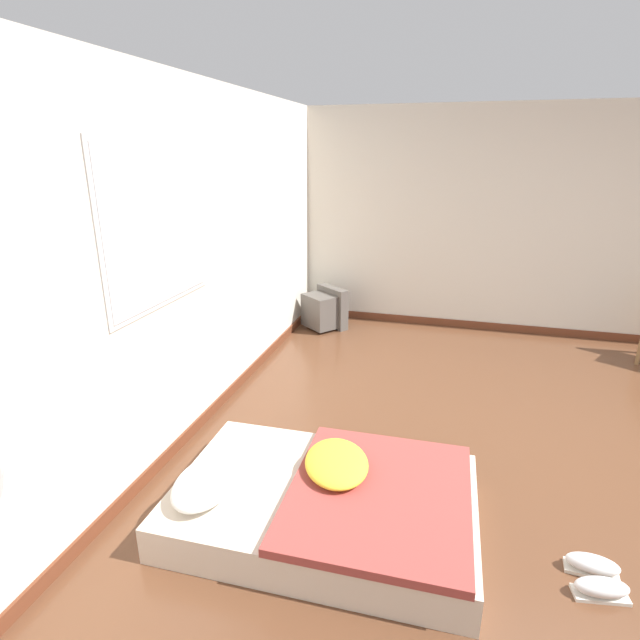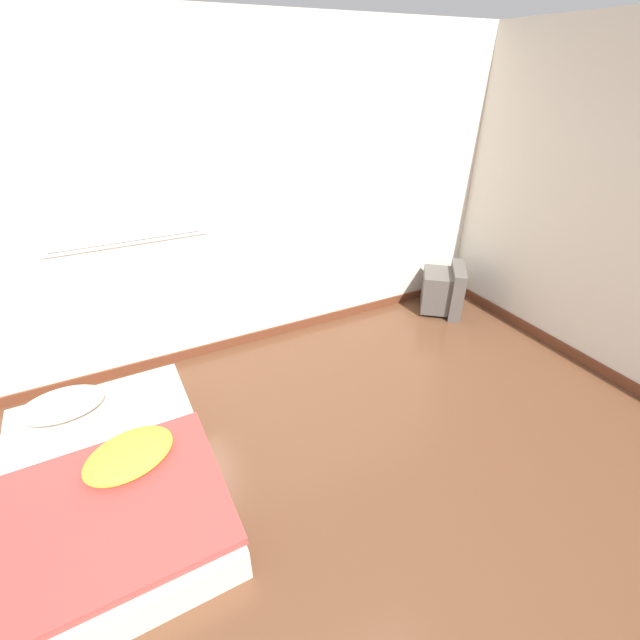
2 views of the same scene
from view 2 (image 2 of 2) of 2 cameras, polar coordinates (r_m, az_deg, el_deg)
name	(u,v)px [view 2 (image 2 of 2)]	position (r m, az deg, el deg)	size (l,w,h in m)	color
wall_back	(177,213)	(3.52, -18.56, 13.40)	(8.30, 0.08, 2.60)	silver
mattress_bed	(109,480)	(2.98, -26.34, -18.52)	(1.18, 1.75, 0.37)	beige
crt_tv	(444,290)	(4.66, 16.20, 3.86)	(0.59, 0.60, 0.50)	#56514C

